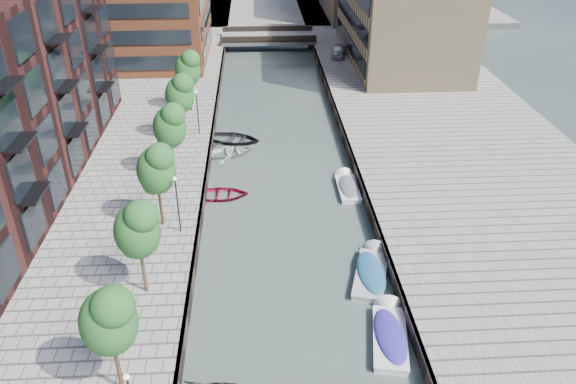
{
  "coord_description": "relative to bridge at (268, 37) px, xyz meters",
  "views": [
    {
      "loc": [
        -1.88,
        -7.47,
        21.93
      ],
      "look_at": [
        0.0,
        24.49,
        3.5
      ],
      "focal_mm": 35.0,
      "sensor_mm": 36.0,
      "label": 1
    }
  ],
  "objects": [
    {
      "name": "water",
      "position": [
        0.0,
        -32.0,
        -1.39
      ],
      "size": [
        300.0,
        300.0,
        0.0
      ],
      "primitive_type": "plane",
      "color": "#38473F",
      "rests_on": "ground"
    },
    {
      "name": "quay_right",
      "position": [
        16.0,
        -32.0,
        -0.89
      ],
      "size": [
        20.0,
        140.0,
        1.0
      ],
      "primitive_type": "cube",
      "color": "gray",
      "rests_on": "ground"
    },
    {
      "name": "quay_wall_left",
      "position": [
        -6.1,
        -32.0,
        -0.89
      ],
      "size": [
        0.25,
        140.0,
        1.0
      ],
      "primitive_type": "cube",
      "color": "#332823",
      "rests_on": "ground"
    },
    {
      "name": "quay_wall_right",
      "position": [
        6.1,
        -32.0,
        -0.89
      ],
      "size": [
        0.25,
        140.0,
        1.0
      ],
      "primitive_type": "cube",
      "color": "#332823",
      "rests_on": "ground"
    },
    {
      "name": "far_closure",
      "position": [
        0.0,
        28.0,
        -0.89
      ],
      "size": [
        80.0,
        40.0,
        1.0
      ],
      "primitive_type": "cube",
      "color": "gray",
      "rests_on": "ground"
    },
    {
      "name": "tan_block_near",
      "position": [
        16.0,
        -10.0,
        6.61
      ],
      "size": [
        12.0,
        25.0,
        14.0
      ],
      "primitive_type": "cube",
      "color": "tan",
      "rests_on": "quay_right"
    },
    {
      "name": "bridge",
      "position": [
        0.0,
        0.0,
        0.0
      ],
      "size": [
        13.0,
        6.0,
        1.3
      ],
      "color": "gray",
      "rests_on": "ground"
    },
    {
      "name": "tree_1",
      "position": [
        -8.5,
        -61.0,
        3.92
      ],
      "size": [
        2.5,
        2.5,
        5.95
      ],
      "color": "#382619",
      "rests_on": "quay_left"
    },
    {
      "name": "tree_2",
      "position": [
        -8.5,
        -54.0,
        3.92
      ],
      "size": [
        2.5,
        2.5,
        5.95
      ],
      "color": "#382619",
      "rests_on": "quay_left"
    },
    {
      "name": "tree_3",
      "position": [
        -8.5,
        -47.0,
        3.92
      ],
      "size": [
        2.5,
        2.5,
        5.95
      ],
      "color": "#382619",
      "rests_on": "quay_left"
    },
    {
      "name": "tree_4",
      "position": [
        -8.5,
        -40.0,
        3.92
      ],
      "size": [
        2.5,
        2.5,
        5.95
      ],
      "color": "#382619",
      "rests_on": "quay_left"
    },
    {
      "name": "tree_5",
      "position": [
        -8.5,
        -33.0,
        3.92
      ],
      "size": [
        2.5,
        2.5,
        5.95
      ],
      "color": "#382619",
      "rests_on": "quay_left"
    },
    {
      "name": "tree_6",
      "position": [
        -8.5,
        -26.0,
        3.92
      ],
      "size": [
        2.5,
        2.5,
        5.95
      ],
      "color": "#382619",
      "rests_on": "quay_left"
    },
    {
      "name": "lamp_1",
      "position": [
        -7.2,
        -48.0,
        2.12
      ],
      "size": [
        0.24,
        0.24,
        4.12
      ],
      "color": "black",
      "rests_on": "quay_left"
    },
    {
      "name": "lamp_2",
      "position": [
        -7.2,
        -32.0,
        2.12
      ],
      "size": [
        0.24,
        0.24,
        4.12
      ],
      "color": "black",
      "rests_on": "quay_left"
    },
    {
      "name": "sloop_2",
      "position": [
        -4.82,
        -41.9,
        -1.39
      ],
      "size": [
        4.26,
        3.05,
        0.88
      ],
      "primitive_type": "imported",
      "rotation": [
        0.0,
        0.0,
        1.57
      ],
      "color": "maroon",
      "rests_on": "ground"
    },
    {
      "name": "sloop_3",
      "position": [
        -4.34,
        -34.47,
        -1.39
      ],
      "size": [
        4.94,
        4.2,
        0.87
      ],
      "primitive_type": "imported",
      "rotation": [
        0.0,
        0.0,
        1.91
      ],
      "color": "silver",
      "rests_on": "ground"
    },
    {
      "name": "sloop_4",
      "position": [
        -4.11,
        -31.75,
        -1.39
      ],
      "size": [
        5.77,
        4.82,
        1.03
      ],
      "primitive_type": "imported",
      "rotation": [
        0.0,
        0.0,
        1.28
      ],
      "color": "black",
      "rests_on": "ground"
    },
    {
      "name": "motorboat_0",
      "position": [
        4.92,
        -57.36,
        -1.18
      ],
      "size": [
        2.63,
        5.33,
        1.7
      ],
      "color": "white",
      "rests_on": "ground"
    },
    {
      "name": "motorboat_3",
      "position": [
        4.97,
        -51.96,
        -1.18
      ],
      "size": [
        3.22,
        5.56,
        1.75
      ],
      "color": "#B6B6B4",
      "rests_on": "ground"
    },
    {
      "name": "motorboat_4",
      "position": [
        5.07,
        -41.11,
        -1.21
      ],
      "size": [
        1.58,
        4.5,
        1.5
      ],
      "color": "white",
      "rests_on": "ground"
    },
    {
      "name": "car",
      "position": [
        8.76,
        -8.31,
        0.35
      ],
      "size": [
        2.48,
        4.6,
        1.49
      ],
      "primitive_type": "imported",
      "rotation": [
        0.0,
        0.0,
        -0.17
      ],
      "color": "#BCBEC1",
      "rests_on": "quay_right"
    }
  ]
}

